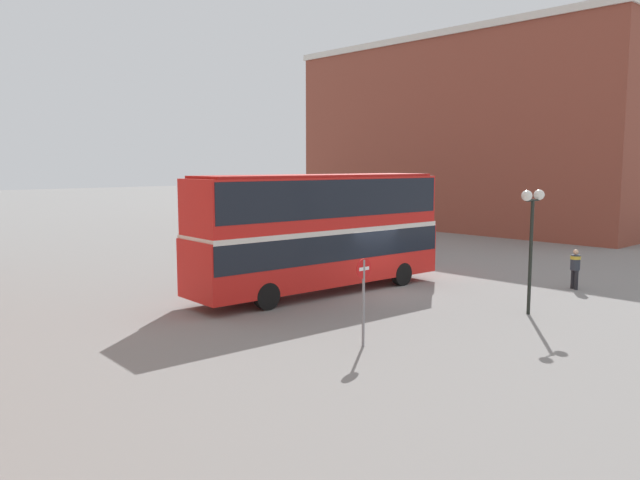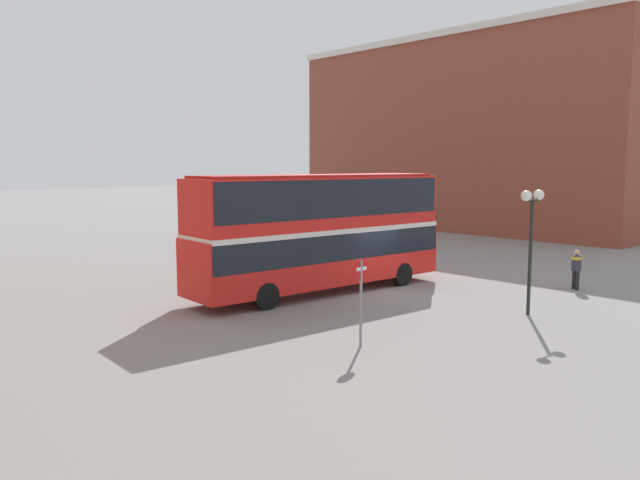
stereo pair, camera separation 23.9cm
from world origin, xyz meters
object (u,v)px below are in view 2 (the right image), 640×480
Objects in this scene: street_lamp_twin_globe at (532,218)px; no_entry_sign at (361,289)px; parked_car_kerb_near at (370,236)px; double_decker_bus at (320,226)px; pedestrian_foreground at (576,265)px.

no_entry_sign is at bearing 169.60° from street_lamp_twin_globe.
no_entry_sign reaches higher than parked_car_kerb_near.
double_decker_bus is 8.18m from street_lamp_twin_globe.
double_decker_bus is 10.79m from pedestrian_foreground.
pedestrian_foreground is at bearing -36.31° from double_decker_bus.
double_decker_bus is at bearing -8.24° from pedestrian_foreground.
double_decker_bus is 2.67× the size of street_lamp_twin_globe.
street_lamp_twin_globe is at bearing -67.15° from double_decker_bus.
double_decker_bus is 4.53× the size of no_entry_sign.
no_entry_sign is (-12.51, 0.38, 0.65)m from pedestrian_foreground.
parked_car_kerb_near is 1.75× the size of no_entry_sign.
double_decker_bus reaches higher than parked_car_kerb_near.
no_entry_sign is at bearing 34.25° from parked_car_kerb_near.
no_entry_sign is (-15.57, -14.15, 0.90)m from parked_car_kerb_near.
street_lamp_twin_globe is (2.76, -7.68, 0.63)m from double_decker_bus.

